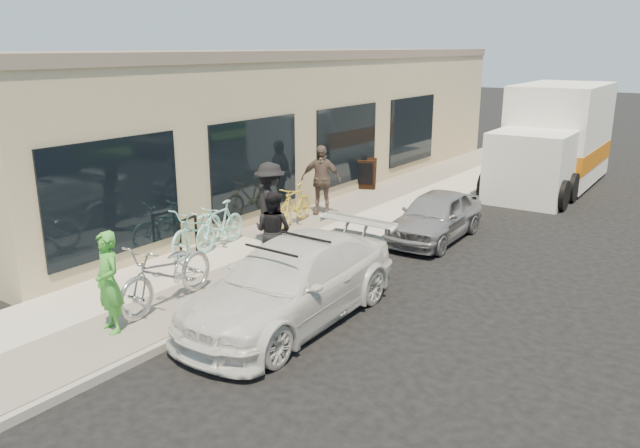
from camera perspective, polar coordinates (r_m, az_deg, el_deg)
The scene contains 17 objects.
ground at distance 10.39m, azimuth -5.82°, elevation -8.80°, with size 120.00×120.00×0.00m, color black.
sidewalk at distance 13.70m, azimuth -3.84°, elevation -2.20°, with size 3.00×34.00×0.15m, color beige.
curb at distance 12.82m, azimuth 1.53°, elevation -3.51°, with size 0.12×34.00×0.13m, color #9A978D.
storefront at distance 19.07m, azimuth -1.96°, elevation 9.29°, with size 3.60×20.00×4.22m.
bike_rack at distance 13.15m, azimuth -11.96°, elevation -0.76°, with size 0.13×0.57×0.80m.
sandwich_board at distance 18.92m, azimuth 4.25°, elevation 4.60°, with size 0.74×0.74×0.92m.
sedan_white at distance 10.15m, azimuth -2.66°, elevation -5.36°, with size 1.93×4.53×1.34m.
sedan_silver at distance 14.63m, azimuth 10.51°, elevation 0.73°, with size 1.33×3.30×1.12m, color #949499.
moving_truck at distance 21.24m, azimuth 20.60°, elevation 7.04°, with size 2.65×6.56×3.18m.
tandem_bike at distance 10.67m, azimuth -13.75°, elevation -4.37°, with size 0.75×2.15×1.13m, color #BABBBD.
woman_rider at distance 9.88m, azimuth -18.78°, elevation -5.07°, with size 0.57×0.38×1.57m, color green.
man_standing at distance 11.91m, azimuth -4.31°, elevation -0.67°, with size 0.77×0.60×1.58m, color black.
cruiser_bike_a at distance 13.55m, azimuth -9.14°, elevation -0.08°, with size 0.46×1.63×0.98m, color #98E3D9.
cruiser_bike_b at distance 13.30m, azimuth -11.12°, elevation -0.44°, with size 0.66×1.91×1.00m, color #98E3D9.
cruiser_bike_c at distance 15.12m, azimuth -2.32°, elevation 1.78°, with size 0.46×1.61×0.97m, color gold.
bystander_a at distance 13.37m, azimuth -4.57°, elevation 1.76°, with size 1.19×0.68×1.84m, color black.
bystander_b at distance 15.97m, azimuth 0.09°, elevation 4.06°, with size 1.05×0.44×1.79m, color brown.
Camera 1 is at (6.31, -7.02, 4.34)m, focal length 35.00 mm.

